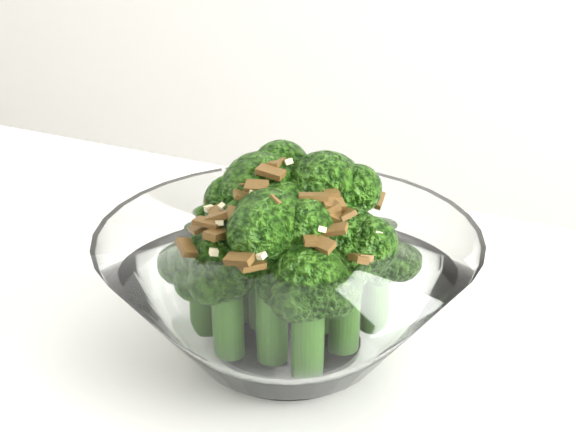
% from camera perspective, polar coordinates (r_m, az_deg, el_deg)
% --- Properties ---
extents(broccoli_dish, '(0.22, 0.22, 0.12)m').
position_cam_1_polar(broccoli_dish, '(0.51, -0.06, -4.25)').
color(broccoli_dish, white).
rests_on(broccoli_dish, table).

